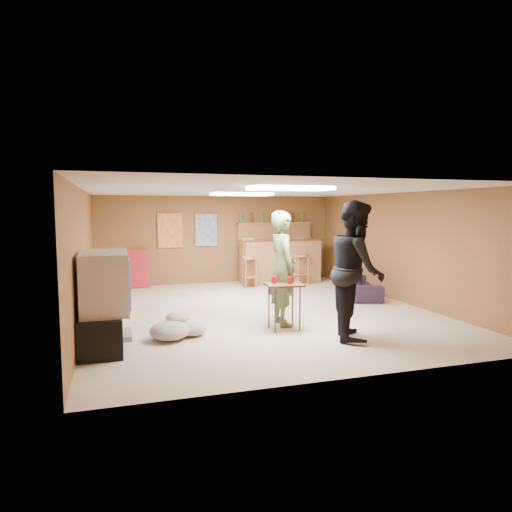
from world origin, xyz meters
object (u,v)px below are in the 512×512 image
object	(u,v)px
tv_body	(105,282)
person_olive	(283,268)
bar_counter	(280,261)
sofa	(359,284)
person_black	(356,270)

from	to	relation	value
tv_body	person_olive	world-z (taller)	person_olive
bar_counter	person_olive	size ratio (longest dim) A/B	1.08
person_olive	sofa	bearing A→B (deg)	-52.07
person_black	person_olive	bearing A→B (deg)	58.82
person_olive	person_black	size ratio (longest dim) A/B	0.92
tv_body	sofa	xyz separation A→B (m)	(5.16, 2.27, -0.65)
bar_counter	sofa	xyz separation A→B (m)	(1.01, -2.18, -0.30)
tv_body	person_olive	bearing A→B (deg)	9.25
bar_counter	sofa	distance (m)	2.42
tv_body	person_olive	size ratio (longest dim) A/B	0.60
tv_body	person_black	xyz separation A→B (m)	(3.46, -0.56, 0.10)
tv_body	sofa	distance (m)	5.67
bar_counter	person_black	xyz separation A→B (m)	(-0.69, -5.01, 0.45)
bar_counter	person_black	world-z (taller)	person_black
tv_body	sofa	size ratio (longest dim) A/B	0.64
tv_body	bar_counter	distance (m)	6.09
person_black	sofa	size ratio (longest dim) A/B	1.16
person_olive	person_black	bearing A→B (deg)	-141.71
person_black	sofa	xyz separation A→B (m)	(1.70, 2.83, -0.75)
tv_body	bar_counter	bearing A→B (deg)	47.00
bar_counter	sofa	world-z (taller)	bar_counter
tv_body	person_olive	distance (m)	2.74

